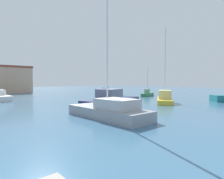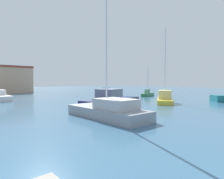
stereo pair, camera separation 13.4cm
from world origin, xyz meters
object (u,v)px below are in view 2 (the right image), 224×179
sailboat_yellow_far_right (165,98)px  motorboat_blue_distant_east (106,92)px  sailboat_grey_outer_mooring (109,110)px  motorboat_navy_near_pier (111,100)px  motorboat_white_inner_mooring (0,97)px  sailboat_green_mid_harbor (148,94)px

sailboat_yellow_far_right → motorboat_blue_distant_east: size_ratio=1.82×
sailboat_yellow_far_right → motorboat_blue_distant_east: 22.23m
sailboat_grey_outer_mooring → motorboat_blue_distant_east: size_ratio=2.26×
sailboat_yellow_far_right → motorboat_blue_distant_east: (7.33, 20.99, -0.22)m
sailboat_grey_outer_mooring → motorboat_blue_distant_east: (20.29, 24.20, -0.21)m
sailboat_yellow_far_right → sailboat_grey_outer_mooring: bearing=-166.1°
motorboat_navy_near_pier → motorboat_blue_distant_east: (14.76, 18.32, -0.21)m
motorboat_navy_near_pier → motorboat_white_inner_mooring: motorboat_navy_near_pier is taller
sailboat_grey_outer_mooring → sailboat_yellow_far_right: size_ratio=1.24×
motorboat_white_inner_mooring → sailboat_grey_outer_mooring: (3.19, -21.58, 0.11)m
motorboat_navy_near_pier → sailboat_green_mid_harbor: bearing=22.0°
sailboat_yellow_far_right → sailboat_green_mid_harbor: bearing=48.6°
sailboat_grey_outer_mooring → sailboat_yellow_far_right: (12.96, 3.21, 0.01)m
motorboat_blue_distant_east → sailboat_green_mid_harbor: bearing=-87.9°
motorboat_navy_near_pier → motorboat_blue_distant_east: motorboat_navy_near_pier is taller
motorboat_navy_near_pier → motorboat_blue_distant_east: 23.53m
motorboat_blue_distant_east → sailboat_grey_outer_mooring: bearing=-130.0°
sailboat_green_mid_harbor → motorboat_navy_near_pier: size_ratio=0.63×
sailboat_green_mid_harbor → motorboat_blue_distant_east: sailboat_green_mid_harbor is taller
motorboat_white_inner_mooring → sailboat_yellow_far_right: sailboat_yellow_far_right is taller
sailboat_green_mid_harbor → sailboat_grey_outer_mooring: 23.97m
motorboat_white_inner_mooring → sailboat_yellow_far_right: bearing=-48.7°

